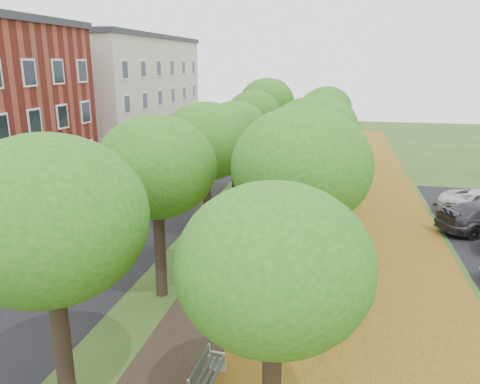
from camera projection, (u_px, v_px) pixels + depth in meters
The scene contains 7 objects.
street_asphalt at pixel (132, 210), 26.29m from camera, with size 8.00×70.00×0.01m, color black.
footpath at pixel (263, 219), 24.79m from camera, with size 3.20×70.00×0.01m, color black.
leaf_verge at pixel (360, 225), 23.79m from camera, with size 7.50×70.00×0.01m, color #94651B.
tree_row_west at pixel (222, 133), 24.02m from camera, with size 4.17×34.17×6.32m.
tree_row_east at pixel (316, 136), 23.06m from camera, with size 4.17×34.17×6.32m.
building_cream at pixel (116, 93), 43.76m from camera, with size 10.30×20.30×10.40m.
bench at pixel (206, 376), 11.77m from camera, with size 0.58×1.68×0.78m.
Camera 1 is at (3.68, -8.24, 8.02)m, focal length 35.00 mm.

